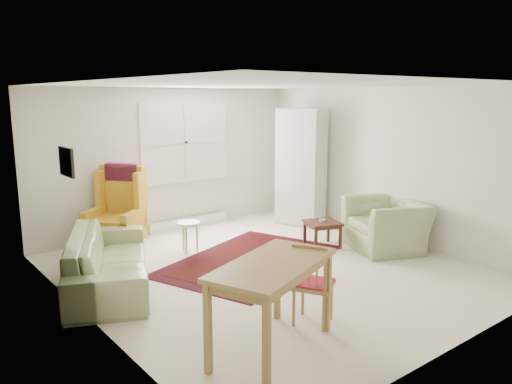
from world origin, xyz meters
TOP-DOWN VIEW (x-y plane):
  - room at (0.02, 0.21)m, footprint 5.04×5.54m
  - rug at (0.04, 0.47)m, footprint 3.13×2.55m
  - sofa at (-1.94, 0.83)m, footprint 1.77×2.49m
  - armchair at (2.07, -0.37)m, footprint 1.43×1.51m
  - wingback_chair at (-1.26, 2.24)m, footprint 1.10×1.09m
  - coffee_table at (1.36, 0.33)m, footprint 0.64×0.64m
  - stool at (-0.45, 1.39)m, footprint 0.46×0.46m
  - cabinet at (2.06, 1.59)m, footprint 0.68×0.95m
  - desk at (-1.39, -1.72)m, footprint 1.53×1.14m
  - desk_chair at (-0.68, -1.53)m, footprint 0.53×0.53m

SIDE VIEW (x-z plane):
  - rug at x=0.04m, z-range 0.00..0.03m
  - coffee_table at x=1.36m, z-range 0.00..0.41m
  - stool at x=-0.45m, z-range 0.00..0.48m
  - desk at x=-1.39m, z-range 0.00..0.87m
  - desk_chair at x=-0.68m, z-range 0.00..0.90m
  - armchair at x=2.07m, z-range 0.00..0.93m
  - sofa at x=-1.94m, z-range 0.00..0.94m
  - wingback_chair at x=-1.26m, z-range 0.00..1.31m
  - cabinet at x=2.06m, z-range 0.00..2.14m
  - room at x=0.02m, z-range 0.00..2.51m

